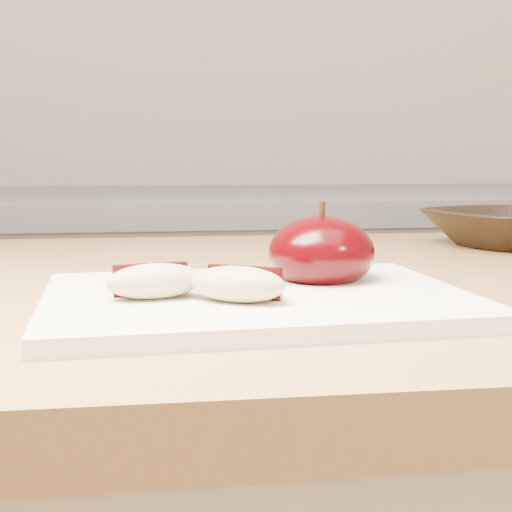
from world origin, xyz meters
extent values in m
plane|color=beige|center=(0.00, 1.50, 1.30)|extent=(3.50, 0.00, 3.50)
cube|color=silver|center=(0.00, 1.20, 0.45)|extent=(2.40, 0.60, 0.90)
cube|color=slate|center=(0.00, 1.20, 0.92)|extent=(2.40, 0.62, 0.04)
cube|color=#AA824A|center=(0.00, 0.50, 0.88)|extent=(1.64, 0.64, 0.04)
cube|color=white|center=(-0.07, 0.37, 0.91)|extent=(0.30, 0.23, 0.01)
ellipsoid|color=black|center=(-0.01, 0.41, 0.93)|extent=(0.09, 0.09, 0.06)
cylinder|color=black|center=(-0.01, 0.41, 0.97)|extent=(0.01, 0.01, 0.01)
ellipsoid|color=tan|center=(-0.14, 0.35, 0.92)|extent=(0.07, 0.05, 0.02)
cube|color=black|center=(-0.14, 0.37, 0.92)|extent=(0.05, 0.02, 0.02)
ellipsoid|color=tan|center=(-0.09, 0.33, 0.92)|extent=(0.07, 0.06, 0.02)
cube|color=black|center=(-0.08, 0.35, 0.92)|extent=(0.05, 0.03, 0.02)
imported|color=black|center=(0.27, 0.67, 0.92)|extent=(0.22, 0.22, 0.04)
camera|label=1|loc=(-0.14, -0.12, 1.01)|focal=50.00mm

